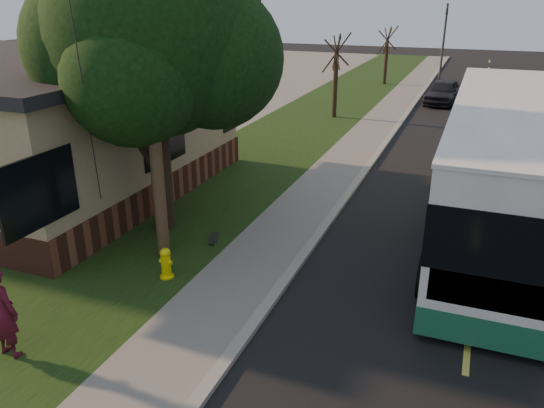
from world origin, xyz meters
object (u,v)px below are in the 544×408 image
Objects in this scene: utility_pole at (148,69)px; bare_tree_near at (336,77)px; fire_hydrant at (166,263)px; skateboarder at (2,312)px; traffic_signal at (444,37)px; distant_car at (443,92)px; skateboard_main at (214,238)px; dumpster at (58,167)px; transit_bus at (501,161)px; bare_tree_far at (386,56)px; leafy_tree at (155,37)px.

utility_pole reaches higher than bare_tree_near.
skateboarder reaches higher than fire_hydrant.
traffic_signal is 10.14m from distant_car.
skateboard_main is at bearing 55.85° from utility_pole.
distant_car is (5.24, 27.67, -0.24)m from skateboarder.
bare_tree_near is 21.49m from skateboarder.
distant_car is at bearing 79.71° from skateboard_main.
skateboard_main is (0.81, 1.19, -4.51)m from utility_pole.
fire_hydrant is 1.01× the size of skateboard_main.
dumpster is (-10.00, -29.74, -2.51)m from traffic_signal.
skateboarder is 2.40× the size of skateboard_main.
skateboard_main is at bearing -149.76° from transit_bus.
fire_hydrant is 0.42× the size of skateboarder.
bare_tree_far is (0.50, 12.00, -0.15)m from bare_tree_near.
traffic_signal is 37.76m from skateboarder.
transit_bus is 17.92× the size of skateboard_main.
bare_tree_near reaches higher than skateboarder.
fire_hydrant is 5.65m from leafy_tree.
traffic_signal reaches higher than dumpster.
skateboard_main is 0.46× the size of dumpster.
skateboarder is at bearing -53.28° from dumpster.
skateboarder is at bearing -91.27° from bare_tree_far.
utility_pole is at bearing -96.58° from traffic_signal.
skateboarder is at bearing -95.60° from utility_pole.
fire_hydrant is 0.18× the size of distant_car.
utility_pole is (-0.71, 0.99, 4.20)m from fire_hydrant.
leafy_tree is 0.59× the size of transit_bus.
bare_tree_near is 0.78× the size of traffic_signal.
leafy_tree is 10.65× the size of skateboard_main.
utility_pole reaches higher than dumpster.
skateboard_main is (1.24, 5.64, -0.83)m from skateboarder.
leafy_tree is 7.43m from skateboarder.
traffic_signal is at bearing 83.42° from utility_pole.
traffic_signal is 1.33× the size of distant_car.
bare_tree_far reaches higher than transit_bus.
skateboarder is at bearing -85.98° from leafy_tree.
dumpster is at bearing 163.16° from leafy_tree.
leafy_tree reaches higher than distant_car.
bare_tree_near is at bearing 92.86° from fire_hydrant.
transit_bus is at bearing 30.24° from skateboard_main.
utility_pole is at bearing -145.92° from transit_bus.
transit_bus is at bearing -74.51° from distant_car.
bare_tree_near is 16.52m from traffic_signal.
bare_tree_near is 0.33× the size of transit_bus.
transit_bus reaches higher than skateboard_main.
leafy_tree is at bearing -98.47° from traffic_signal.
dumpster is at bearing -112.44° from distant_car.
traffic_signal is at bearing 75.96° from bare_tree_near.
skateboarder is at bearing -96.46° from traffic_signal.
transit_bus is at bearing -56.30° from bare_tree_near.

